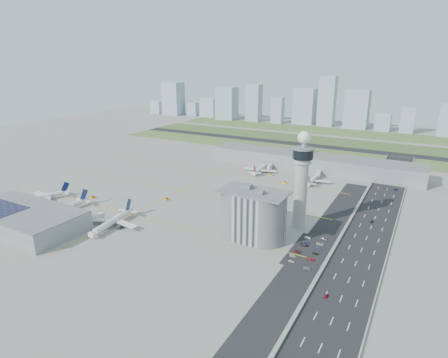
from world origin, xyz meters
The scene contains 63 objects.
ground centered at (0.00, 0.00, 0.00)m, with size 1000.00×1000.00×0.00m, color #98968E.
grass_strip_0 centered at (-20.00, 225.00, 0.04)m, with size 480.00×50.00×0.08m, color #506932.
grass_strip_1 centered at (-20.00, 300.00, 0.04)m, with size 480.00×60.00×0.08m, color #415126.
grass_strip_2 centered at (-20.00, 380.00, 0.04)m, with size 480.00×70.00×0.08m, color #4F6730.
runway centered at (-20.00, 262.00, 0.06)m, with size 480.00×22.00×0.10m, color black.
highway centered at (115.00, 0.00, 0.05)m, with size 28.00×500.00×0.10m, color black.
barrier_left centered at (101.00, 0.00, 0.60)m, with size 0.60×500.00×1.20m, color #9E9E99.
barrier_right centered at (129.00, 0.00, 0.60)m, with size 0.60×500.00×1.20m, color #9E9E99.
landside_road centered at (90.00, -10.00, 0.04)m, with size 18.00×260.00×0.08m, color black.
parking_lot centered at (88.00, -22.00, 0.05)m, with size 20.00×44.00×0.10m, color black.
taxiway_line_h_0 centered at (-40.00, -30.00, 0.01)m, with size 260.00×0.60×0.01m, color yellow.
taxiway_line_h_1 centered at (-40.00, 30.00, 0.01)m, with size 260.00×0.60×0.01m, color yellow.
taxiway_line_h_2 centered at (-40.00, 90.00, 0.01)m, with size 260.00×0.60×0.01m, color yellow.
taxiway_line_v centered at (-40.00, 30.00, 0.01)m, with size 0.60×260.00×0.01m, color yellow.
control_tower centered at (72.00, 8.00, 35.04)m, with size 14.00×14.00×64.50m.
secondary_tower centered at (30.00, 150.00, 18.80)m, with size 8.60×8.60×31.90m.
admin_building centered at (51.99, -22.00, 15.30)m, with size 42.00×24.00×33.50m.
terminal_pier centered at (40.00, 148.00, 7.90)m, with size 210.00×32.00×15.80m.
near_terminal centered at (-88.07, -82.02, 6.43)m, with size 84.00×42.00×13.00m.
airplane_near_a centered at (-121.56, -43.82, 5.89)m, with size 42.09×35.77×11.78m, color white, non-canonical shape.
airplane_near_b centered at (-86.45, -52.80, 6.21)m, with size 44.38×37.72×12.43m, color white, non-canonical shape.
airplane_near_c centered at (-36.96, -53.05, 6.35)m, with size 45.37×38.56×12.70m, color white, non-canonical shape.
airplane_far_a centered at (-3.13, 115.71, 5.45)m, with size 38.95×33.10×10.90m, color white, non-canonical shape.
airplane_far_b centered at (53.44, 108.47, 5.34)m, with size 38.12×32.40×10.67m, color white, non-canonical shape.
jet_bridge_near_0 centered at (-113.00, -61.00, 2.85)m, with size 14.00×3.00×5.70m, color silver, non-canonical shape.
jet_bridge_near_1 centered at (-83.00, -61.00, 2.85)m, with size 14.00×3.00×5.70m, color silver, non-canonical shape.
jet_bridge_near_2 centered at (-53.00, -61.00, 2.85)m, with size 14.00×3.00×5.70m, color silver, non-canonical shape.
jet_bridge_far_0 centered at (2.00, 132.00, 2.85)m, with size 14.00×3.00×5.70m, color silver, non-canonical shape.
jet_bridge_far_1 centered at (52.00, 132.00, 2.85)m, with size 14.00×3.00×5.70m, color silver, non-canonical shape.
tug_0 centered at (-91.05, -19.86, 0.95)m, with size 2.24×3.26×1.89m, color orange, non-canonical shape.
tug_1 centered at (-51.02, -47.58, 0.96)m, with size 2.27×3.31×1.92m, color yellow, non-canonical shape.
tug_2 centered at (-48.00, -33.70, 0.91)m, with size 2.16×3.14×1.82m, color yellow, non-canonical shape.
tug_3 centered at (-35.73, 5.55, 0.94)m, with size 2.21×3.22×1.87m, color gold, non-canonical shape.
tug_4 centered at (11.25, 108.72, 1.05)m, with size 2.49×3.63×2.11m, color gold, non-canonical shape.
tug_5 centered at (31.88, 91.09, 0.98)m, with size 2.31×3.37×1.96m, color #FCB901, non-canonical shape.
car_lot_0 centered at (83.54, -39.29, 0.59)m, with size 1.39×3.47×1.18m, color silver.
car_lot_1 centered at (82.17, -33.11, 0.59)m, with size 1.24×3.56×1.17m, color gray.
car_lot_2 centered at (83.03, -26.68, 0.54)m, with size 1.79×3.89×1.08m, color maroon.
car_lot_3 centered at (84.15, -16.77, 0.65)m, with size 1.81×4.46×1.29m, color black.
car_lot_4 centered at (84.02, -12.99, 0.59)m, with size 1.39×3.45×1.17m, color navy.
car_lot_5 centered at (82.78, -6.69, 0.60)m, with size 1.28×3.67×1.21m, color white.
car_lot_6 centered at (93.39, -42.05, 0.57)m, with size 1.89×4.10×1.14m, color #9E9E9E.
car_lot_7 centered at (92.29, -31.68, 0.62)m, with size 1.74×4.28×1.24m, color #A4202C.
car_lot_8 centered at (92.74, -24.12, 0.57)m, with size 1.34×3.34×1.14m, color black.
car_lot_9 centered at (92.49, -16.76, 0.55)m, with size 1.16×3.32×1.09m, color navy.
car_lot_10 centered at (91.89, -11.51, 0.63)m, with size 2.09×4.53×1.26m, color silver.
car_lot_11 centered at (92.16, -3.29, 0.61)m, with size 1.70×4.17×1.21m, color gray.
car_hw_0 centered at (108.48, -62.08, 0.57)m, with size 1.36×3.37×1.15m, color maroon.
car_hw_1 centered at (114.03, 38.85, 0.65)m, with size 1.38×3.95×1.30m, color black.
car_hw_2 centered at (121.64, 119.48, 0.65)m, with size 2.15×4.67×1.30m, color navy.
car_hw_4 centered at (109.15, 180.81, 0.61)m, with size 1.44×3.57×1.22m, color #9BA3AE.
skyline_bldg_0 centered at (-377.77, 421.70, 13.25)m, with size 24.05×19.24×26.50m, color #9EADC1.
skyline_bldg_1 centered at (-331.22, 417.61, 32.80)m, with size 37.63×30.10×65.60m, color #9EADC1.
skyline_bldg_2 centered at (-291.25, 430.16, 13.39)m, with size 22.81×18.25×26.79m, color #9EADC1.
skyline_bldg_3 centered at (-252.58, 431.35, 18.47)m, with size 32.30×25.84×36.93m, color #9EADC1.
skyline_bldg_4 centered at (-204.47, 415.19, 30.18)m, with size 35.81×28.65×60.36m, color #9EADC1.
skyline_bldg_5 centered at (-150.11, 419.66, 33.44)m, with size 25.49×20.39×66.89m, color #9EADC1.
skyline_bldg_6 centered at (-102.68, 417.90, 22.60)m, with size 20.04×16.03×45.20m, color #9EADC1.
skyline_bldg_7 centered at (-59.44, 436.89, 30.61)m, with size 35.76×28.61×61.22m, color #9EADC1.
skyline_bldg_8 centered at (-19.42, 431.56, 41.69)m, with size 26.33×21.06×83.39m, color #9EADC1.
skyline_bldg_9 centered at (30.27, 432.32, 31.06)m, with size 36.96×29.57×62.11m, color #9EADC1.
skyline_bldg_10 centered at (73.27, 423.68, 13.87)m, with size 23.01×18.41×27.75m, color #9EADC1.
skyline_bldg_11 centered at (108.28, 423.34, 19.48)m, with size 20.22×16.18×38.97m, color #9EADC1.
Camera 1 is at (139.62, -217.15, 105.52)m, focal length 30.00 mm.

